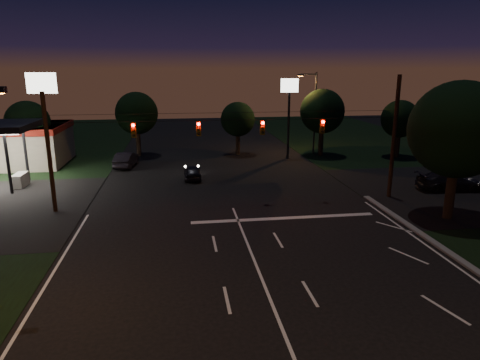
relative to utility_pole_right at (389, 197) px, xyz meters
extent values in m
plane|color=black|center=(-12.00, -15.00, 0.00)|extent=(140.00, 140.00, 0.00)
cube|color=black|center=(8.00, 1.00, 0.00)|extent=(20.00, 16.00, 0.02)
cube|color=silver|center=(-9.00, -3.50, 0.01)|extent=(12.00, 0.50, 0.01)
cylinder|color=black|center=(0.00, 0.00, 0.00)|extent=(0.30, 0.30, 9.00)
cylinder|color=black|center=(-24.00, 0.00, 0.00)|extent=(0.28, 0.28, 8.00)
cylinder|color=black|center=(-12.00, 0.00, 6.00)|extent=(24.00, 0.03, 0.03)
cylinder|color=black|center=(-12.00, 0.00, 6.50)|extent=(24.00, 0.02, 0.02)
cube|color=#3F3307|center=(-18.50, 0.00, 5.45)|extent=(0.32, 0.26, 1.00)
sphere|color=#FF0705|center=(-18.50, -0.16, 5.78)|extent=(0.22, 0.22, 0.22)
sphere|color=black|center=(-18.50, -0.16, 5.45)|extent=(0.20, 0.20, 0.20)
sphere|color=black|center=(-18.50, -0.16, 5.12)|extent=(0.20, 0.20, 0.20)
cube|color=#3F3307|center=(-14.20, 0.00, 5.45)|extent=(0.32, 0.26, 1.00)
sphere|color=#FF0705|center=(-14.20, -0.16, 5.78)|extent=(0.22, 0.22, 0.22)
sphere|color=black|center=(-14.20, -0.16, 5.45)|extent=(0.20, 0.20, 0.20)
sphere|color=black|center=(-14.20, -0.16, 5.12)|extent=(0.20, 0.20, 0.20)
cube|color=#3F3307|center=(-9.80, 0.00, 5.45)|extent=(0.32, 0.26, 1.00)
sphere|color=#FF0705|center=(-9.80, -0.16, 5.78)|extent=(0.22, 0.22, 0.22)
sphere|color=black|center=(-9.80, -0.16, 5.45)|extent=(0.20, 0.20, 0.20)
sphere|color=black|center=(-9.80, -0.16, 5.12)|extent=(0.20, 0.20, 0.20)
cube|color=#3F3307|center=(-5.50, 0.00, 5.45)|extent=(0.32, 0.26, 1.00)
sphere|color=#FF0705|center=(-5.50, -0.16, 5.78)|extent=(0.22, 0.22, 0.22)
sphere|color=black|center=(-5.50, -0.16, 5.45)|extent=(0.20, 0.20, 0.20)
sphere|color=black|center=(-5.50, -0.16, 5.12)|extent=(0.20, 0.20, 0.20)
cube|color=gray|center=(-28.50, 7.00, 0.55)|extent=(0.80, 2.00, 1.10)
cylinder|color=black|center=(-28.50, 5.00, 2.40)|extent=(0.24, 0.24, 4.80)
cylinder|color=black|center=(-28.50, 9.00, 2.40)|extent=(0.24, 0.24, 4.80)
cylinder|color=black|center=(-26.00, 7.00, 3.75)|extent=(0.24, 0.24, 7.50)
cube|color=white|center=(-26.00, 7.00, 8.30)|extent=(2.20, 0.30, 1.60)
cylinder|color=black|center=(-4.00, 15.00, 3.50)|extent=(0.24, 0.24, 7.00)
cube|color=white|center=(-4.00, 15.00, 7.70)|extent=(1.80, 0.30, 1.40)
cylinder|color=black|center=(-0.50, 17.00, 4.50)|extent=(0.20, 0.20, 9.00)
cylinder|color=black|center=(-1.40, 17.00, 8.80)|extent=(1.80, 0.12, 0.12)
cube|color=black|center=(-2.30, 17.00, 8.70)|extent=(0.60, 0.35, 0.22)
cube|color=orange|center=(-2.30, 17.00, 8.58)|extent=(0.45, 0.25, 0.04)
cylinder|color=black|center=(1.50, -5.00, 2.00)|extent=(0.60, 0.60, 4.00)
sphere|color=black|center=(1.50, -5.00, 5.76)|extent=(6.00, 6.00, 6.00)
sphere|color=black|center=(2.10, -4.55, 5.58)|extent=(4.50, 4.50, 4.50)
sphere|color=black|center=(0.90, -4.70, 5.62)|extent=(4.20, 4.20, 4.20)
cylinder|color=black|center=(-30.00, 15.00, 1.50)|extent=(0.49, 0.49, 3.00)
sphere|color=black|center=(-30.00, 15.00, 4.32)|extent=(4.20, 4.20, 4.20)
sphere|color=black|center=(-29.58, 15.32, 4.19)|extent=(3.15, 3.15, 3.15)
sphere|color=black|center=(-30.42, 15.21, 4.23)|extent=(2.94, 2.94, 2.94)
cylinder|color=black|center=(-20.00, 19.00, 1.62)|extent=(0.52, 0.52, 3.25)
sphere|color=black|center=(-20.00, 19.00, 4.68)|extent=(4.60, 4.60, 4.60)
sphere|color=black|center=(-19.54, 19.34, 4.54)|extent=(3.45, 3.45, 3.45)
sphere|color=black|center=(-20.46, 19.23, 4.58)|extent=(3.22, 3.22, 3.22)
cylinder|color=black|center=(-9.00, 18.00, 1.38)|extent=(0.47, 0.47, 2.75)
sphere|color=black|center=(-9.00, 18.00, 3.96)|extent=(3.80, 3.80, 3.80)
sphere|color=black|center=(-8.62, 18.28, 3.85)|extent=(2.85, 2.85, 2.85)
sphere|color=black|center=(-9.38, 18.19, 3.87)|extent=(2.66, 2.66, 2.66)
cylinder|color=black|center=(0.00, 16.00, 1.70)|extent=(0.53, 0.53, 3.40)
sphere|color=black|center=(0.00, 16.00, 4.90)|extent=(4.80, 4.80, 4.80)
sphere|color=black|center=(0.48, 16.36, 4.75)|extent=(3.60, 3.60, 3.60)
sphere|color=black|center=(-0.48, 16.24, 4.79)|extent=(3.36, 3.36, 3.36)
cylinder|color=black|center=(8.00, 14.00, 1.45)|extent=(0.48, 0.48, 2.90)
sphere|color=black|center=(8.00, 14.00, 4.18)|extent=(4.00, 4.00, 4.00)
sphere|color=black|center=(8.40, 14.30, 4.06)|extent=(3.00, 3.00, 3.00)
sphere|color=black|center=(7.60, 14.20, 4.09)|extent=(2.80, 2.80, 2.80)
imported|color=black|center=(-14.47, 7.54, 0.61)|extent=(1.46, 3.60, 1.22)
imported|color=black|center=(-20.75, 13.35, 0.73)|extent=(2.17, 4.59, 1.45)
imported|color=black|center=(5.60, 1.00, 0.75)|extent=(5.32, 2.53, 1.50)
camera|label=1|loc=(-15.57, -28.98, 9.41)|focal=32.00mm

